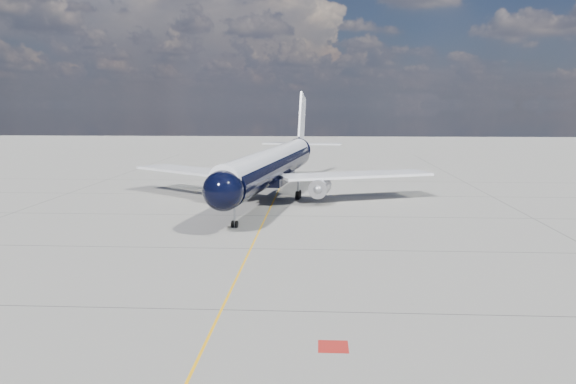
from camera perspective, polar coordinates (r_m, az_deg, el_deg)
name	(u,v)px	position (r m, az deg, el deg)	size (l,w,h in m)	color
ground	(270,208)	(69.37, -1.82, -1.61)	(320.00, 320.00, 0.00)	gray
taxiway_centerline	(266,216)	(64.48, -2.20, -2.41)	(0.16, 160.00, 0.01)	#F9AB0D
red_marking	(333,347)	(30.67, 4.62, -15.38)	(1.60, 1.60, 0.01)	maroon
main_airliner	(274,165)	(75.73, -1.47, 2.80)	(41.98, 51.49, 14.89)	black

